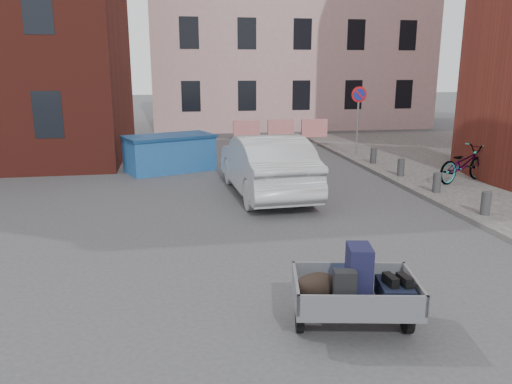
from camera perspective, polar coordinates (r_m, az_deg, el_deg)
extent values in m
plane|color=#38383A|center=(9.63, -2.11, -7.03)|extent=(120.00, 120.00, 0.00)
cube|color=#C69898|center=(31.93, 3.43, 20.35)|extent=(16.00, 8.00, 14.00)
cylinder|color=gray|center=(19.87, 11.53, 7.84)|extent=(0.07, 0.07, 2.60)
cylinder|color=red|center=(19.77, 11.70, 10.86)|extent=(0.60, 0.03, 0.60)
cylinder|color=navy|center=(19.75, 11.72, 10.86)|extent=(0.44, 0.03, 0.44)
cylinder|color=#3A3A3D|center=(12.78, 24.78, -1.17)|extent=(0.22, 0.22, 0.55)
cylinder|color=#3A3A3D|center=(14.58, 19.96, 1.03)|extent=(0.22, 0.22, 0.55)
cylinder|color=#3A3A3D|center=(16.48, 16.23, 2.74)|extent=(0.22, 0.22, 0.55)
cylinder|color=#3A3A3D|center=(18.45, 13.27, 4.08)|extent=(0.22, 0.22, 0.55)
cube|color=red|center=(24.37, -1.08, 7.03)|extent=(1.30, 0.18, 1.00)
cube|color=red|center=(24.69, 2.85, 7.11)|extent=(1.30, 0.18, 1.00)
cube|color=red|center=(25.12, 6.67, 7.15)|extent=(1.30, 0.18, 1.00)
cylinder|color=black|center=(6.92, 5.00, -13.93)|extent=(0.18, 0.45, 0.44)
cylinder|color=black|center=(7.17, 16.90, -13.49)|extent=(0.18, 0.45, 0.44)
cube|color=slate|center=(6.90, 11.16, -12.01)|extent=(1.78, 1.38, 0.08)
cube|color=slate|center=(6.73, 4.56, -10.78)|extent=(0.24, 1.09, 0.28)
cube|color=slate|center=(7.00, 17.62, -10.40)|extent=(0.24, 1.09, 0.28)
cube|color=slate|center=(7.30, 10.50, -8.93)|extent=(1.58, 0.34, 0.28)
cube|color=slate|center=(6.35, 12.08, -12.63)|extent=(1.58, 0.34, 0.28)
cube|color=slate|center=(7.73, 9.97, -9.51)|extent=(0.21, 0.70, 0.06)
cube|color=#18193A|center=(6.79, 11.66, -8.86)|extent=(0.38, 0.50, 0.70)
cube|color=black|center=(6.85, 15.57, -10.96)|extent=(0.51, 0.66, 0.25)
ellipsoid|color=black|center=(6.69, 7.03, -10.62)|extent=(0.66, 0.47, 0.36)
cube|color=black|center=(6.53, 10.08, -10.81)|extent=(0.31, 0.23, 0.48)
ellipsoid|color=#193FBE|center=(7.14, 10.33, -9.65)|extent=(0.41, 0.36, 0.24)
cube|color=black|center=(6.71, 15.11, -9.70)|extent=(0.13, 0.28, 0.13)
cube|color=black|center=(6.75, 16.61, -9.64)|extent=(0.13, 0.28, 0.13)
cube|color=#235DA6|center=(17.39, -9.83, 4.25)|extent=(3.18, 2.37, 1.14)
cube|color=navy|center=(17.30, -9.91, 6.27)|extent=(3.30, 2.49, 0.10)
imported|color=#B0B3B7|center=(13.92, 1.13, 3.18)|extent=(2.05, 5.21, 1.69)
imported|color=black|center=(16.18, 22.58, 3.00)|extent=(2.20, 1.48, 1.10)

